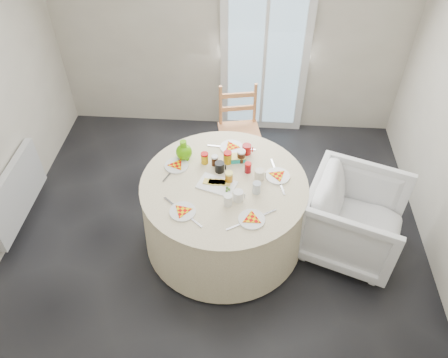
# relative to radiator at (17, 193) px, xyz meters

# --- Properties ---
(floor) EXTENTS (4.00, 4.00, 0.00)m
(floor) POSITION_rel_radiator_xyz_m (1.94, -0.20, -0.38)
(floor) COLOR black
(floor) RESTS_ON ground
(wall_back) EXTENTS (4.00, 0.02, 2.60)m
(wall_back) POSITION_rel_radiator_xyz_m (1.94, 1.80, 0.92)
(wall_back) COLOR #BCB5A3
(wall_back) RESTS_ON floor
(glass_door) EXTENTS (1.00, 0.08, 2.10)m
(glass_door) POSITION_rel_radiator_xyz_m (2.34, 1.75, 0.67)
(glass_door) COLOR silver
(glass_door) RESTS_ON floor
(radiator) EXTENTS (0.07, 1.00, 0.55)m
(radiator) POSITION_rel_radiator_xyz_m (0.00, 0.00, 0.00)
(radiator) COLOR silver
(radiator) RESTS_ON floor
(table) EXTENTS (1.50, 1.50, 0.76)m
(table) POSITION_rel_radiator_xyz_m (2.01, -0.10, -0.01)
(table) COLOR beige
(table) RESTS_ON floor
(wooden_chair) EXTENTS (0.51, 0.49, 0.97)m
(wooden_chair) POSITION_rel_radiator_xyz_m (2.10, 0.97, 0.09)
(wooden_chair) COLOR #BF6C48
(wooden_chair) RESTS_ON floor
(armchair) EXTENTS (1.01, 1.05, 0.85)m
(armchair) POSITION_rel_radiator_xyz_m (3.20, -0.11, 0.01)
(armchair) COLOR white
(armchair) RESTS_ON floor
(place_settings) EXTENTS (1.45, 1.45, 0.02)m
(place_settings) POSITION_rel_radiator_xyz_m (2.01, -0.10, 0.39)
(place_settings) COLOR white
(place_settings) RESTS_ON table
(jar_cluster) EXTENTS (0.50, 0.36, 0.13)m
(jar_cluster) POSITION_rel_radiator_xyz_m (2.00, 0.10, 0.44)
(jar_cluster) COLOR #8F5D0F
(jar_cluster) RESTS_ON table
(butter_tub) EXTENTS (0.15, 0.12, 0.05)m
(butter_tub) POSITION_rel_radiator_xyz_m (2.11, 0.20, 0.41)
(butter_tub) COLOR #15B4AC
(butter_tub) RESTS_ON table
(green_pitcher) EXTENTS (0.18, 0.18, 0.19)m
(green_pitcher) POSITION_rel_radiator_xyz_m (1.63, 0.19, 0.49)
(green_pitcher) COLOR #4EAB04
(green_pitcher) RESTS_ON table
(cheese_platter) EXTENTS (0.36, 0.29, 0.04)m
(cheese_platter) POSITION_rel_radiator_xyz_m (1.95, -0.14, 0.39)
(cheese_platter) COLOR silver
(cheese_platter) RESTS_ON table
(mugs_glasses) EXTENTS (0.75, 0.75, 0.12)m
(mugs_glasses) POSITION_rel_radiator_xyz_m (2.14, -0.08, 0.43)
(mugs_glasses) COLOR gray
(mugs_glasses) RESTS_ON table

